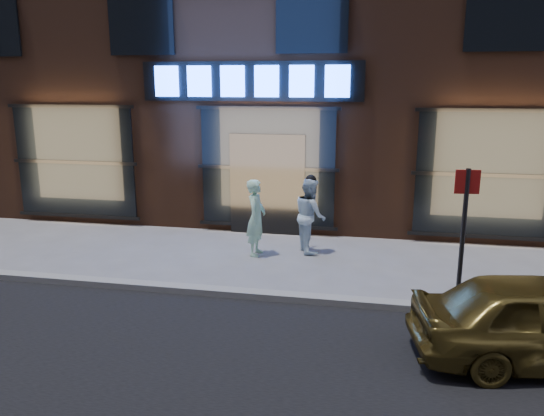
{
  "coord_description": "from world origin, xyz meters",
  "views": [
    {
      "loc": [
        2.49,
        -8.22,
        3.58
      ],
      "look_at": [
        0.57,
        1.6,
        1.2
      ],
      "focal_mm": 35.0,
      "sensor_mm": 36.0,
      "label": 1
    }
  ],
  "objects": [
    {
      "name": "man_bowtie",
      "position": [
        0.09,
        2.28,
        0.81
      ],
      "size": [
        0.42,
        0.61,
        1.62
      ],
      "primitive_type": "imported",
      "rotation": [
        0.0,
        0.0,
        1.52
      ],
      "color": "#BEFACA",
      "rests_on": "ground"
    },
    {
      "name": "curb",
      "position": [
        0.0,
        0.0,
        0.06
      ],
      "size": [
        60.0,
        0.25,
        0.12
      ],
      "primitive_type": "cube",
      "color": "gray",
      "rests_on": "ground"
    },
    {
      "name": "sign_post",
      "position": [
        3.88,
        0.1,
        1.4
      ],
      "size": [
        0.37,
        0.07,
        2.31
      ],
      "rotation": [
        0.0,
        0.0,
        0.09
      ],
      "color": "#262628",
      "rests_on": "ground"
    },
    {
      "name": "man_cap",
      "position": [
        1.18,
        2.74,
        0.81
      ],
      "size": [
        0.87,
        0.96,
        1.61
      ],
      "primitive_type": "imported",
      "rotation": [
        0.0,
        0.0,
        1.97
      ],
      "color": "white",
      "rests_on": "ground"
    },
    {
      "name": "storefront_building",
      "position": [
        -0.0,
        7.99,
        5.15
      ],
      "size": [
        30.2,
        8.28,
        10.3
      ],
      "color": "#54301E",
      "rests_on": "ground"
    },
    {
      "name": "ground",
      "position": [
        0.0,
        0.0,
        0.0
      ],
      "size": [
        90.0,
        90.0,
        0.0
      ],
      "primitive_type": "plane",
      "color": "slate",
      "rests_on": "ground"
    }
  ]
}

